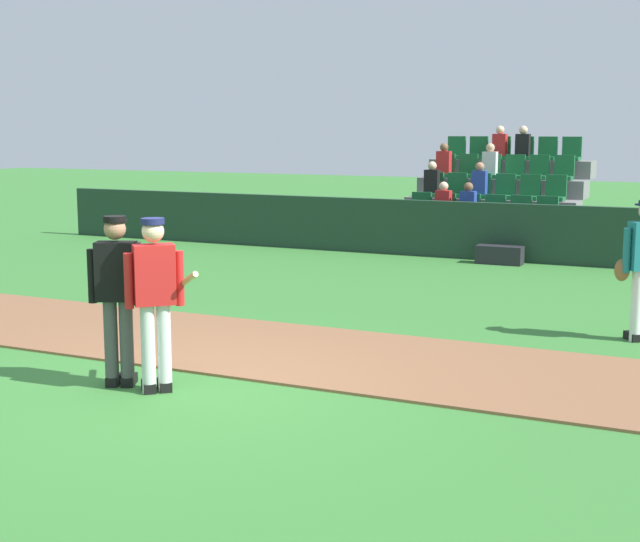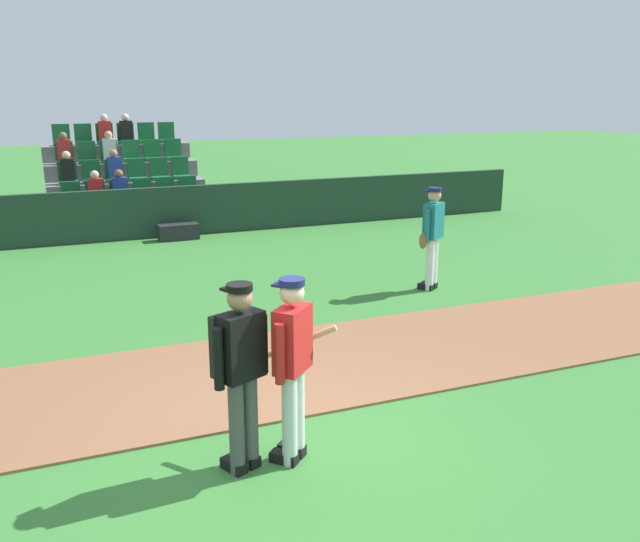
% 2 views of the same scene
% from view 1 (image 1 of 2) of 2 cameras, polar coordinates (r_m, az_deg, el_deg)
% --- Properties ---
extents(ground_plane, '(80.00, 80.00, 0.00)m').
position_cam_1_polar(ground_plane, '(9.39, -8.88, -7.34)').
color(ground_plane, '#387A33').
extents(infield_dirt_path, '(28.00, 2.61, 0.03)m').
position_cam_1_polar(infield_dirt_path, '(10.89, -3.44, -4.88)').
color(infield_dirt_path, brown).
rests_on(infield_dirt_path, ground).
extents(dugout_fence, '(20.00, 0.16, 1.16)m').
position_cam_1_polar(dugout_fence, '(18.59, 9.29, 2.55)').
color(dugout_fence, '#1E3828').
rests_on(dugout_fence, ground).
extents(stadium_bleachers, '(3.90, 3.80, 2.70)m').
position_cam_1_polar(stadium_bleachers, '(20.79, 11.03, 3.65)').
color(stadium_bleachers, slate).
rests_on(stadium_bleachers, ground).
extents(batter_red_jersey, '(0.72, 0.68, 1.76)m').
position_cam_1_polar(batter_red_jersey, '(9.07, -10.38, -1.67)').
color(batter_red_jersey, silver).
rests_on(batter_red_jersey, ground).
extents(umpire_home_plate, '(0.55, 0.43, 1.76)m').
position_cam_1_polar(umpire_home_plate, '(9.37, -12.69, -1.21)').
color(umpire_home_plate, '#4C4C4C').
rests_on(umpire_home_plate, ground).
extents(equipment_bag, '(0.90, 0.36, 0.36)m').
position_cam_1_polar(equipment_bag, '(18.00, 11.29, 1.00)').
color(equipment_bag, '#232328').
rests_on(equipment_bag, ground).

